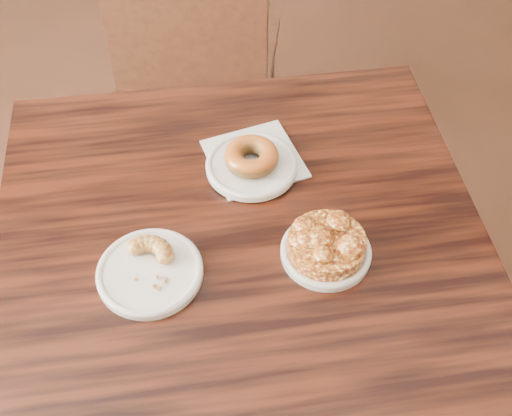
{
  "coord_description": "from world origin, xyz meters",
  "views": [
    {
      "loc": [
        -0.23,
        -0.38,
        1.6
      ],
      "look_at": [
        -0.22,
        0.3,
        0.8
      ],
      "focal_mm": 45.0,
      "sensor_mm": 36.0,
      "label": 1
    }
  ],
  "objects_px": {
    "apple_fritter": "(327,242)",
    "glazed_donut": "(252,157)",
    "cafe_table": "(245,346)",
    "cruller_fragment": "(148,265)",
    "chair_far": "(204,55)"
  },
  "relations": [
    {
      "from": "cafe_table",
      "to": "chair_far",
      "type": "height_order",
      "value": "chair_far"
    },
    {
      "from": "glazed_donut",
      "to": "apple_fritter",
      "type": "distance_m",
      "value": 0.23
    },
    {
      "from": "chair_far",
      "to": "apple_fritter",
      "type": "xyz_separation_m",
      "value": [
        0.26,
        -0.94,
        0.33
      ]
    },
    {
      "from": "apple_fritter",
      "to": "cafe_table",
      "type": "bearing_deg",
      "value": 166.28
    },
    {
      "from": "cruller_fragment",
      "to": "glazed_donut",
      "type": "bearing_deg",
      "value": 54.42
    },
    {
      "from": "glazed_donut",
      "to": "cruller_fragment",
      "type": "xyz_separation_m",
      "value": [
        -0.16,
        -0.23,
        -0.01
      ]
    },
    {
      "from": "chair_far",
      "to": "apple_fritter",
      "type": "bearing_deg",
      "value": 112.75
    },
    {
      "from": "cafe_table",
      "to": "apple_fritter",
      "type": "xyz_separation_m",
      "value": [
        0.14,
        -0.03,
        0.41
      ]
    },
    {
      "from": "cafe_table",
      "to": "glazed_donut",
      "type": "relative_size",
      "value": 8.4
    },
    {
      "from": "apple_fritter",
      "to": "glazed_donut",
      "type": "bearing_deg",
      "value": 121.73
    },
    {
      "from": "chair_far",
      "to": "apple_fritter",
      "type": "relative_size",
      "value": 5.31
    },
    {
      "from": "apple_fritter",
      "to": "cruller_fragment",
      "type": "xyz_separation_m",
      "value": [
        -0.28,
        -0.04,
        -0.01
      ]
    },
    {
      "from": "cruller_fragment",
      "to": "cafe_table",
      "type": "bearing_deg",
      "value": 25.62
    },
    {
      "from": "cafe_table",
      "to": "glazed_donut",
      "type": "distance_m",
      "value": 0.44
    },
    {
      "from": "glazed_donut",
      "to": "cafe_table",
      "type": "bearing_deg",
      "value": -96.58
    }
  ]
}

